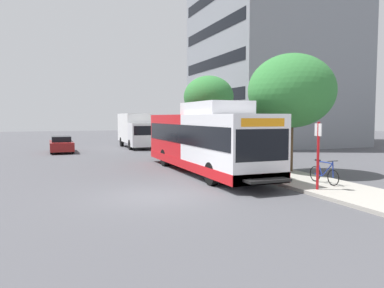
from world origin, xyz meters
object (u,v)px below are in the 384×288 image
Objects in this scene: bus_stop_sign_pole at (318,150)px; street_tree_near_stop at (291,91)px; bicycle_parked at (324,174)px; box_truck_background at (136,129)px; transit_bus at (204,140)px; parked_car_far_lane at (61,144)px; street_tree_mid_block at (209,97)px.

bus_stop_sign_pole is 0.43× the size of street_tree_near_stop.
bicycle_parked is 0.25× the size of box_truck_background.
bicycle_parked is at bearing -60.54° from transit_bus.
bicycle_parked is at bearing -82.88° from box_truck_background.
parked_car_far_lane is at bearing 115.60° from bicycle_parked.
transit_bus is 2.72× the size of parked_car_far_lane.
street_tree_mid_block reaches higher than bicycle_parked.
street_tree_mid_block is 12.95m from parked_car_far_lane.
parked_car_far_lane is (-9.67, 20.19, 0.10)m from bicycle_parked.
box_truck_background is (6.85, 2.44, 1.08)m from parked_car_far_lane.
bus_stop_sign_pole is (1.99, -6.45, -0.05)m from transit_bus.
parked_car_far_lane is at bearing 112.05° from bus_stop_sign_pole.
parked_car_far_lane reaches higher than bicycle_parked.
street_tree_near_stop is 1.33× the size of parked_car_far_lane.
box_truck_background is at bearing 101.11° from street_tree_near_stop.
street_tree_near_stop reaches higher than bus_stop_sign_pole.
bus_stop_sign_pole is at bearing -140.10° from bicycle_parked.
bus_stop_sign_pole is 5.60m from street_tree_near_stop.
box_truck_background is at bearing 19.58° from parked_car_far_lane.
street_tree_mid_block reaches higher than bus_stop_sign_pole.
bus_stop_sign_pole reaches higher than bicycle_parked.
transit_bus is at bearing -115.45° from street_tree_mid_block.
box_truck_background is (0.29, 17.11, 0.04)m from transit_bus.
transit_bus is 1.75× the size of box_truck_background.
box_truck_background is at bearing 97.12° from bicycle_parked.
bicycle_parked is 0.30× the size of street_tree_mid_block.
street_tree_near_stop reaches higher than transit_bus.
bicycle_parked is 22.83m from box_truck_background.
parked_car_far_lane is (-6.56, 14.68, -1.04)m from transit_bus.
bicycle_parked is at bearing 39.90° from bus_stop_sign_pole.
street_tree_mid_block is (-0.44, 9.46, 0.13)m from street_tree_near_stop.
street_tree_near_stop is at bearing 75.79° from bicycle_parked.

